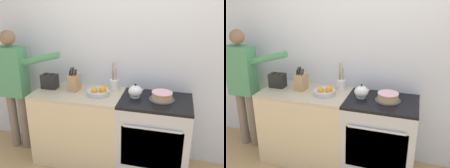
# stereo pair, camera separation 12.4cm
# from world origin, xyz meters

# --- Properties ---
(wall_back) EXTENTS (8.00, 0.04, 2.60)m
(wall_back) POSITION_xyz_m (0.00, 0.62, 1.30)
(wall_back) COLOR silver
(wall_back) RESTS_ON ground_plane
(counter_cabinet) EXTENTS (1.04, 0.60, 0.89)m
(counter_cabinet) POSITION_xyz_m (-0.65, 0.30, 0.45)
(counter_cabinet) COLOR beige
(counter_cabinet) RESTS_ON ground_plane
(stove_range) EXTENTS (0.78, 0.63, 0.89)m
(stove_range) POSITION_xyz_m (0.26, 0.30, 0.45)
(stove_range) COLOR #B7BABF
(stove_range) RESTS_ON ground_plane
(layer_cake) EXTENTS (0.28, 0.28, 0.09)m
(layer_cake) POSITION_xyz_m (0.32, 0.32, 0.94)
(layer_cake) COLOR #4C4C51
(layer_cake) RESTS_ON stove_range
(tea_kettle) EXTENTS (0.19, 0.16, 0.16)m
(tea_kettle) POSITION_xyz_m (0.03, 0.33, 0.96)
(tea_kettle) COLOR white
(tea_kettle) RESTS_ON stove_range
(knife_block) EXTENTS (0.11, 0.16, 0.29)m
(knife_block) POSITION_xyz_m (-0.72, 0.35, 1.00)
(knife_block) COLOR tan
(knife_block) RESTS_ON counter_cabinet
(utensil_crock) EXTENTS (0.11, 0.11, 0.34)m
(utensil_crock) POSITION_xyz_m (-0.26, 0.49, 0.97)
(utensil_crock) COLOR silver
(utensil_crock) RESTS_ON counter_cabinet
(fruit_bowl) EXTENTS (0.26, 0.26, 0.11)m
(fruit_bowl) POSITION_xyz_m (-0.39, 0.28, 0.93)
(fruit_bowl) COLOR #B7BABF
(fruit_bowl) RESTS_ON counter_cabinet
(toaster) EXTENTS (0.20, 0.13, 0.18)m
(toaster) POSITION_xyz_m (-1.03, 0.34, 0.98)
(toaster) COLOR black
(toaster) RESTS_ON counter_cabinet
(person_baker) EXTENTS (0.91, 0.20, 1.59)m
(person_baker) POSITION_xyz_m (-1.52, 0.31, 0.94)
(person_baker) COLOR #7A6B5B
(person_baker) RESTS_ON ground_plane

